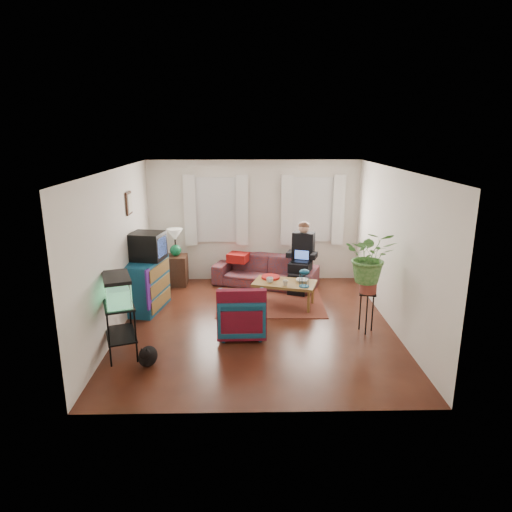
{
  "coord_description": "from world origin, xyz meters",
  "views": [
    {
      "loc": [
        -0.17,
        -7.15,
        3.18
      ],
      "look_at": [
        0.0,
        0.4,
        1.1
      ],
      "focal_mm": 32.0,
      "sensor_mm": 36.0,
      "label": 1
    }
  ],
  "objects_px": {
    "armchair": "(241,312)",
    "sofa": "(266,266)",
    "dresser": "(147,285)",
    "side_table": "(177,270)",
    "coffee_table": "(284,294)",
    "aquarium_stand": "(120,329)",
    "plant_stand": "(366,312)"
  },
  "relations": [
    {
      "from": "sofa",
      "to": "dresser",
      "type": "distance_m",
      "value": 2.58
    },
    {
      "from": "side_table",
      "to": "dresser",
      "type": "distance_m",
      "value": 1.42
    },
    {
      "from": "dresser",
      "to": "coffee_table",
      "type": "height_order",
      "value": "dresser"
    },
    {
      "from": "aquarium_stand",
      "to": "dresser",
      "type": "bearing_deg",
      "value": 69.77
    },
    {
      "from": "coffee_table",
      "to": "plant_stand",
      "type": "distance_m",
      "value": 1.7
    },
    {
      "from": "armchair",
      "to": "coffee_table",
      "type": "xyz_separation_m",
      "value": [
        0.79,
        1.21,
        -0.14
      ]
    },
    {
      "from": "side_table",
      "to": "armchair",
      "type": "relative_size",
      "value": 0.84
    },
    {
      "from": "side_table",
      "to": "plant_stand",
      "type": "distance_m",
      "value": 4.21
    },
    {
      "from": "plant_stand",
      "to": "coffee_table",
      "type": "bearing_deg",
      "value": 136.54
    },
    {
      "from": "dresser",
      "to": "plant_stand",
      "type": "height_order",
      "value": "dresser"
    },
    {
      "from": "armchair",
      "to": "aquarium_stand",
      "type": "bearing_deg",
      "value": 19.61
    },
    {
      "from": "sofa",
      "to": "aquarium_stand",
      "type": "height_order",
      "value": "sofa"
    },
    {
      "from": "aquarium_stand",
      "to": "plant_stand",
      "type": "xyz_separation_m",
      "value": [
        3.78,
        0.71,
        -0.06
      ]
    },
    {
      "from": "armchair",
      "to": "coffee_table",
      "type": "bearing_deg",
      "value": -124.32
    },
    {
      "from": "dresser",
      "to": "aquarium_stand",
      "type": "distance_m",
      "value": 1.78
    },
    {
      "from": "dresser",
      "to": "plant_stand",
      "type": "xyz_separation_m",
      "value": [
        3.77,
        -1.07,
        -0.12
      ]
    },
    {
      "from": "coffee_table",
      "to": "plant_stand",
      "type": "xyz_separation_m",
      "value": [
        1.24,
        -1.17,
        0.1
      ]
    },
    {
      "from": "armchair",
      "to": "sofa",
      "type": "bearing_deg",
      "value": -102.74
    },
    {
      "from": "dresser",
      "to": "coffee_table",
      "type": "bearing_deg",
      "value": 13.37
    },
    {
      "from": "armchair",
      "to": "dresser",
      "type": "bearing_deg",
      "value": -33.76
    },
    {
      "from": "aquarium_stand",
      "to": "armchair",
      "type": "distance_m",
      "value": 1.87
    },
    {
      "from": "dresser",
      "to": "sofa",
      "type": "bearing_deg",
      "value": 41.14
    },
    {
      "from": "dresser",
      "to": "armchair",
      "type": "distance_m",
      "value": 2.07
    },
    {
      "from": "armchair",
      "to": "plant_stand",
      "type": "height_order",
      "value": "armchair"
    },
    {
      "from": "side_table",
      "to": "coffee_table",
      "type": "relative_size",
      "value": 0.57
    },
    {
      "from": "sofa",
      "to": "plant_stand",
      "type": "bearing_deg",
      "value": -37.0
    },
    {
      "from": "sofa",
      "to": "dresser",
      "type": "height_order",
      "value": "dresser"
    },
    {
      "from": "dresser",
      "to": "armchair",
      "type": "height_order",
      "value": "dresser"
    },
    {
      "from": "dresser",
      "to": "armchair",
      "type": "bearing_deg",
      "value": -21.51
    },
    {
      "from": "aquarium_stand",
      "to": "coffee_table",
      "type": "distance_m",
      "value": 3.16
    },
    {
      "from": "aquarium_stand",
      "to": "coffee_table",
      "type": "bearing_deg",
      "value": 16.55
    },
    {
      "from": "coffee_table",
      "to": "plant_stand",
      "type": "relative_size",
      "value": 1.67
    }
  ]
}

